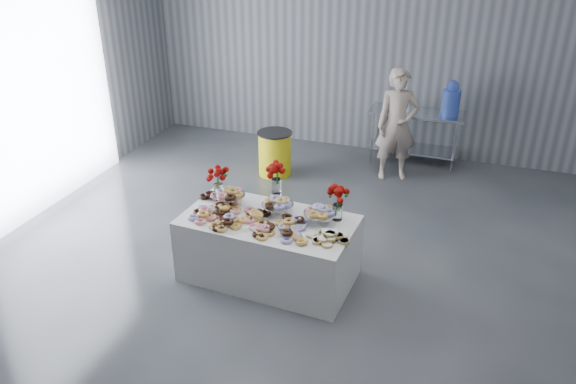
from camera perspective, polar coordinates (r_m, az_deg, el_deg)
name	(u,v)px	position (r m, az deg, el deg)	size (l,w,h in m)	color
ground	(290,294)	(6.29, 0.19, -10.33)	(9.00, 9.00, 0.00)	#34363B
room_walls	(265,50)	(5.31, -2.39, 14.20)	(8.04, 9.04, 4.02)	slate
display_table	(269,248)	(6.36, -1.99, -5.74)	(1.90, 1.00, 0.75)	white
prep_table	(415,128)	(9.44, 12.81, 6.38)	(1.50, 0.60, 0.90)	silver
donut_mounds	(266,218)	(6.11, -2.22, -2.65)	(1.80, 0.80, 0.09)	gold
cake_stand_left	(230,194)	(6.45, -5.95, -0.16)	(0.36, 0.36, 0.17)	silver
cake_stand_mid	(278,203)	(6.20, -1.06, -1.14)	(0.36, 0.36, 0.17)	silver
cake_stand_right	(320,212)	(6.04, 3.28, -1.99)	(0.36, 0.36, 0.17)	silver
danish_pile	(328,235)	(5.78, 4.11, -4.41)	(0.48, 0.48, 0.11)	white
bouquet_left	(218,175)	(6.55, -7.14, 1.73)	(0.26, 0.26, 0.42)	white
bouquet_right	(338,195)	(6.05, 5.14, -0.33)	(0.26, 0.26, 0.42)	white
bouquet_center	(276,175)	(6.30, -1.18, 1.74)	(0.26, 0.26, 0.57)	silver
water_jug	(451,99)	(9.24, 16.24, 9.02)	(0.28, 0.28, 0.55)	#4265E2
drink_bottles	(397,103)	(9.25, 11.01, 8.86)	(0.54, 0.08, 0.27)	#268C33
person	(397,125)	(8.76, 11.02, 6.71)	(0.63, 0.42, 1.74)	#CC8C93
trash_barrel	(275,153)	(8.89, -1.35, 3.95)	(0.55, 0.55, 0.71)	yellow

